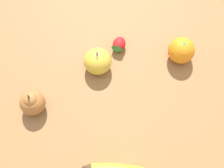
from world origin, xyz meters
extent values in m
plane|color=olive|center=(0.00, 0.00, 0.00)|extent=(3.00, 3.00, 0.00)
cone|color=#47331E|center=(-0.09, 0.19, 0.03)|extent=(0.03, 0.04, 0.03)
sphere|color=orange|center=(0.08, -0.18, 0.04)|extent=(0.07, 0.07, 0.07)
cylinder|color=#337A33|center=(0.08, -0.18, 0.07)|extent=(0.01, 0.01, 0.00)
sphere|color=#A36633|center=(0.12, 0.25, 0.03)|extent=(0.07, 0.07, 0.07)
sphere|color=#A36633|center=(0.12, 0.25, 0.05)|extent=(0.04, 0.04, 0.04)
cylinder|color=#4C3319|center=(0.12, 0.25, 0.08)|extent=(0.01, 0.01, 0.02)
ellipsoid|color=red|center=(0.18, -0.04, 0.02)|extent=(0.06, 0.06, 0.04)
cone|color=#337A33|center=(0.17, -0.02, 0.02)|extent=(0.03, 0.03, 0.03)
ellipsoid|color=gold|center=(0.15, 0.04, 0.03)|extent=(0.08, 0.08, 0.07)
cylinder|color=#4C3319|center=(0.15, 0.04, 0.07)|extent=(0.00, 0.00, 0.01)
camera|label=1|loc=(-0.22, 0.19, 0.79)|focal=50.00mm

